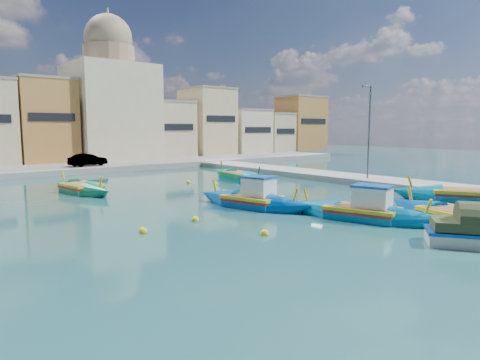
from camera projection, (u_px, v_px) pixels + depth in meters
name	position (u px, v px, depth m)	size (l,w,h in m)	color
ground	(255.00, 230.00, 19.51)	(160.00, 160.00, 0.00)	#163E43
east_quay	(443.00, 189.00, 30.77)	(4.00, 70.00, 0.50)	gray
north_quay	(51.00, 170.00, 44.08)	(80.00, 8.00, 0.60)	gray
north_townhouses	(88.00, 125.00, 53.36)	(83.20, 7.87, 10.19)	tan
church_block	(111.00, 98.00, 55.52)	(10.00, 10.00, 19.10)	beige
quay_street_lamp	(369.00, 131.00, 34.54)	(1.18, 0.16, 8.00)	#595B60
luzzu_turquoise_cabin	(363.00, 213.00, 21.55)	(4.28, 8.82, 2.78)	#006A9E
luzzu_blue_cabin	(253.00, 201.00, 24.89)	(3.78, 8.28, 2.85)	#004DA7
luzzu_cyan_mid	(239.00, 178.00, 37.39)	(3.35, 9.09, 2.62)	#008A9F
luzzu_green	(81.00, 189.00, 30.39)	(3.05, 7.85, 2.41)	#0A714B
luzzu_blue_south	(463.00, 221.00, 19.97)	(4.74, 9.67, 2.73)	#004CA6
luzzu_cyan_south	(463.00, 197.00, 26.82)	(6.54, 8.60, 2.73)	#00799F
tender_near	(469.00, 234.00, 16.85)	(3.14, 3.52, 1.53)	beige
mooring_buoys	(206.00, 201.00, 26.72)	(25.32, 17.11, 0.36)	yellow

